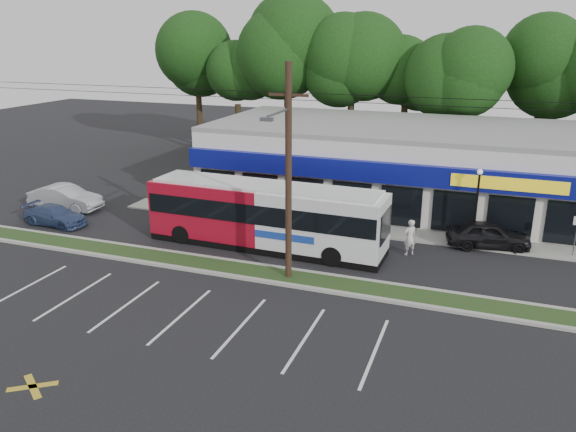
% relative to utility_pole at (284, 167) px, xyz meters
% --- Properties ---
extents(ground, '(120.00, 120.00, 0.00)m').
position_rel_utility_pole_xyz_m(ground, '(-2.83, -0.93, -5.41)').
color(ground, black).
rests_on(ground, ground).
extents(grass_strip, '(40.00, 1.60, 0.12)m').
position_rel_utility_pole_xyz_m(grass_strip, '(-2.83, 0.07, -5.35)').
color(grass_strip, '#223114').
rests_on(grass_strip, ground).
extents(curb_south, '(40.00, 0.25, 0.14)m').
position_rel_utility_pole_xyz_m(curb_south, '(-2.83, -0.78, -5.34)').
color(curb_south, '#9E9E93').
rests_on(curb_south, ground).
extents(curb_north, '(40.00, 0.25, 0.14)m').
position_rel_utility_pole_xyz_m(curb_north, '(-2.83, 0.92, -5.34)').
color(curb_north, '#9E9E93').
rests_on(curb_north, ground).
extents(sidewalk, '(32.00, 2.20, 0.10)m').
position_rel_utility_pole_xyz_m(sidewalk, '(2.17, 8.07, -5.36)').
color(sidewalk, '#9E9E93').
rests_on(sidewalk, ground).
extents(strip_mall, '(25.00, 12.55, 5.30)m').
position_rel_utility_pole_xyz_m(strip_mall, '(2.67, 14.99, -2.76)').
color(strip_mall, beige).
rests_on(strip_mall, ground).
extents(utility_pole, '(50.00, 2.77, 10.00)m').
position_rel_utility_pole_xyz_m(utility_pole, '(0.00, 0.00, 0.00)').
color(utility_pole, black).
rests_on(utility_pole, ground).
extents(lamp_post, '(0.30, 0.30, 4.25)m').
position_rel_utility_pole_xyz_m(lamp_post, '(8.17, 7.87, -2.74)').
color(lamp_post, black).
rests_on(lamp_post, ground).
extents(tree_line, '(46.76, 6.76, 11.83)m').
position_rel_utility_pole_xyz_m(tree_line, '(1.17, 25.07, 3.00)').
color(tree_line, black).
rests_on(tree_line, ground).
extents(metrobus, '(13.13, 3.11, 3.51)m').
position_rel_utility_pole_xyz_m(metrobus, '(-2.43, 3.57, -3.55)').
color(metrobus, maroon).
rests_on(metrobus, ground).
extents(car_dark, '(4.62, 2.52, 1.49)m').
position_rel_utility_pole_xyz_m(car_dark, '(8.96, 7.57, -4.67)').
color(car_dark, black).
rests_on(car_dark, ground).
extents(car_silver, '(4.94, 1.86, 1.61)m').
position_rel_utility_pole_xyz_m(car_silver, '(-17.40, 5.31, -4.61)').
color(car_silver, '#ABADB3').
rests_on(car_silver, ground).
extents(car_blue, '(4.22, 1.90, 1.20)m').
position_rel_utility_pole_xyz_m(car_blue, '(-15.83, 2.57, -4.81)').
color(car_blue, navy).
rests_on(car_blue, ground).
extents(pedestrian_a, '(0.84, 0.82, 1.94)m').
position_rel_utility_pole_xyz_m(pedestrian_a, '(5.09, 5.07, -4.44)').
color(pedestrian_a, beige).
rests_on(pedestrian_a, ground).
extents(pedestrian_b, '(0.76, 0.61, 1.48)m').
position_rel_utility_pole_xyz_m(pedestrian_b, '(2.80, 7.57, -4.67)').
color(pedestrian_b, beige).
rests_on(pedestrian_b, ground).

